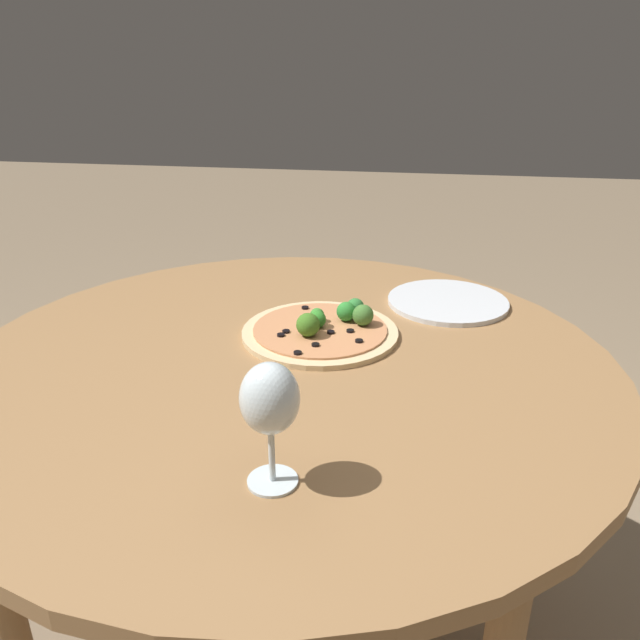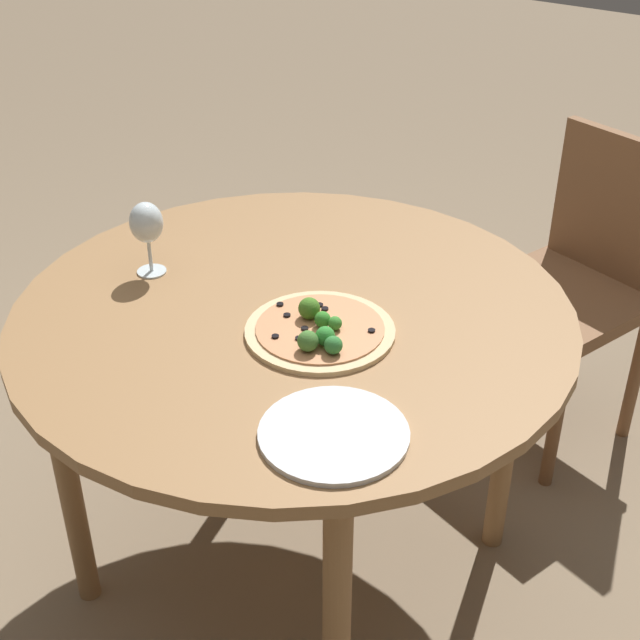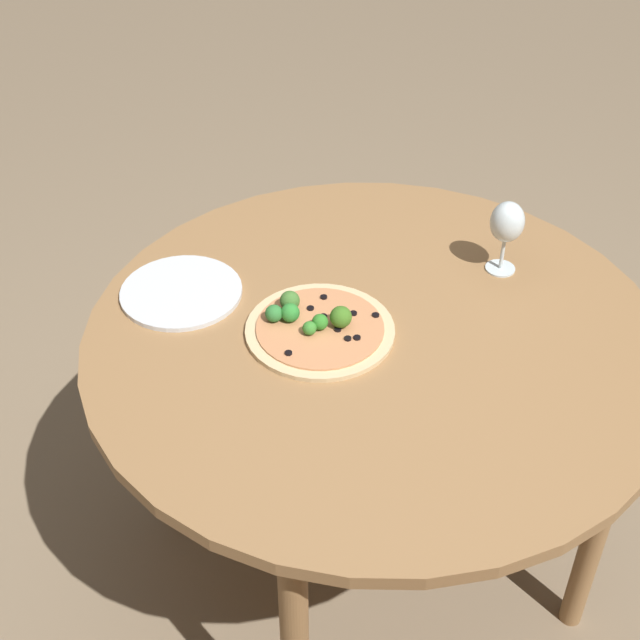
{
  "view_description": "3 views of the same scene",
  "coord_description": "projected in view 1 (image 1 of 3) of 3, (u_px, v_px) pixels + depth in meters",
  "views": [
    {
      "loc": [
        -0.94,
        -0.21,
        1.22
      ],
      "look_at": [
        0.1,
        -0.04,
        0.77
      ],
      "focal_mm": 35.0,
      "sensor_mm": 36.0,
      "label": 1
    },
    {
      "loc": [
        0.92,
        -1.21,
        1.67
      ],
      "look_at": [
        0.1,
        -0.04,
        0.77
      ],
      "focal_mm": 50.0,
      "sensor_mm": 36.0,
      "label": 2
    },
    {
      "loc": [
        0.7,
        1.13,
        1.83
      ],
      "look_at": [
        0.1,
        -0.04,
        0.77
      ],
      "focal_mm": 50.0,
      "sensor_mm": 36.0,
      "label": 3
    }
  ],
  "objects": [
    {
      "name": "dining_table",
      "position": [
        287.0,
        395.0,
        1.1
      ],
      "size": [
        1.13,
        1.13,
        0.74
      ],
      "color": "olive",
      "rests_on": "ground_plane"
    },
    {
      "name": "pizza",
      "position": [
        323.0,
        328.0,
        1.15
      ],
      "size": [
        0.29,
        0.29,
        0.06
      ],
      "color": "#DBBC89",
      "rests_on": "dining_table"
    },
    {
      "name": "wine_glass",
      "position": [
        270.0,
        402.0,
        0.72
      ],
      "size": [
        0.07,
        0.07,
        0.16
      ],
      "color": "silver",
      "rests_on": "dining_table"
    },
    {
      "name": "plate_near",
      "position": [
        448.0,
        302.0,
        1.29
      ],
      "size": [
        0.25,
        0.25,
        0.01
      ],
      "color": "silver",
      "rests_on": "dining_table"
    }
  ]
}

